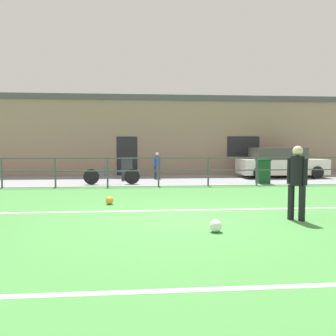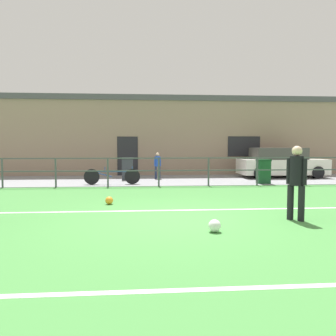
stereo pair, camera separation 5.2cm
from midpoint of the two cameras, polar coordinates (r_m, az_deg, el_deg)
ground at (r=7.74m, az=1.08°, el=-8.56°), size 60.00×44.00×0.04m
field_line_touchline at (r=8.68m, az=0.43°, el=-7.05°), size 36.00×0.11×0.00m
field_line_hash at (r=4.15m, az=6.57°, el=-19.42°), size 36.00×0.11×0.00m
pavement_strip at (r=16.12m, az=-1.93°, el=-1.99°), size 48.00×5.00×0.02m
perimeter_fence at (r=13.57m, az=-1.44°, el=0.05°), size 36.07×0.07×1.15m
clubhouse_facade at (r=19.74m, az=-2.45°, el=5.39°), size 28.00×2.56×4.35m
player_goalkeeper at (r=7.94m, az=20.75°, el=-1.61°), size 0.34×0.35×1.62m
soccer_ball_match at (r=6.61m, az=7.99°, el=-9.50°), size 0.24×0.24×0.24m
soccer_ball_spare at (r=9.66m, az=-9.60°, el=-5.35°), size 0.22×0.22×0.22m
spectator_child at (r=16.51m, az=-1.66°, el=0.69°), size 0.33×0.22×1.27m
parked_car_red at (r=18.21m, az=18.32°, el=0.76°), size 4.25×1.87×1.49m
bicycle_parked_0 at (r=14.35m, az=-9.20°, el=-1.36°), size 2.31×0.04×0.74m
trash_bin_0 at (r=16.10m, az=-6.66°, el=-0.11°), size 0.53×0.45×1.04m
trash_bin_1 at (r=15.07m, az=15.68°, el=-0.51°), size 0.54×0.46×1.03m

